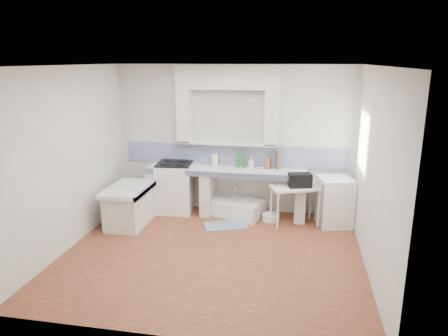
% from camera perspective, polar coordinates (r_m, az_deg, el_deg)
% --- Properties ---
extents(floor, '(4.50, 4.50, 0.00)m').
position_cam_1_polar(floor, '(6.46, -1.65, -11.73)').
color(floor, brown).
rests_on(floor, ground).
extents(ceiling, '(4.50, 4.50, 0.00)m').
position_cam_1_polar(ceiling, '(5.79, -1.86, 13.93)').
color(ceiling, silver).
rests_on(ceiling, ground).
extents(wall_back, '(4.50, 0.00, 4.50)m').
position_cam_1_polar(wall_back, '(7.89, 1.32, 3.93)').
color(wall_back, silver).
rests_on(wall_back, ground).
extents(wall_front, '(4.50, 0.00, 4.50)m').
position_cam_1_polar(wall_front, '(4.13, -7.65, -6.42)').
color(wall_front, silver).
rests_on(wall_front, ground).
extents(wall_left, '(0.00, 4.50, 4.50)m').
position_cam_1_polar(wall_left, '(6.80, -20.61, 1.21)').
color(wall_left, silver).
rests_on(wall_left, ground).
extents(wall_right, '(0.00, 4.50, 4.50)m').
position_cam_1_polar(wall_right, '(5.93, 20.02, -0.63)').
color(wall_right, silver).
rests_on(wall_right, ground).
extents(alcove_mass, '(1.90, 0.25, 0.45)m').
position_cam_1_polar(alcove_mass, '(7.65, 0.47, 12.46)').
color(alcove_mass, silver).
rests_on(alcove_mass, ground).
extents(window_frame, '(0.35, 0.86, 1.06)m').
position_cam_1_polar(window_frame, '(7.07, 20.05, 3.41)').
color(window_frame, '#3C2013').
rests_on(window_frame, ground).
extents(lace_valance, '(0.01, 0.84, 0.24)m').
position_cam_1_polar(lace_valance, '(6.99, 19.15, 6.53)').
color(lace_valance, white).
rests_on(lace_valance, ground).
extents(counter_slab, '(3.00, 0.60, 0.08)m').
position_cam_1_polar(counter_slab, '(7.74, 0.22, -0.38)').
color(counter_slab, white).
rests_on(counter_slab, ground).
extents(counter_lip, '(3.00, 0.04, 0.10)m').
position_cam_1_polar(counter_lip, '(7.48, -0.17, -0.94)').
color(counter_lip, navy).
rests_on(counter_lip, ground).
extents(counter_pier_left, '(0.20, 0.55, 0.82)m').
position_cam_1_polar(counter_pier_left, '(8.22, -9.44, -2.94)').
color(counter_pier_left, silver).
rests_on(counter_pier_left, ground).
extents(counter_pier_mid, '(0.20, 0.55, 0.82)m').
position_cam_1_polar(counter_pier_mid, '(7.94, -2.28, -3.40)').
color(counter_pier_mid, silver).
rests_on(counter_pier_mid, ground).
extents(counter_pier_right, '(0.20, 0.55, 0.82)m').
position_cam_1_polar(counter_pier_right, '(7.76, 10.47, -4.08)').
color(counter_pier_right, silver).
rests_on(counter_pier_right, ground).
extents(peninsula_top, '(0.70, 1.10, 0.08)m').
position_cam_1_polar(peninsula_top, '(7.52, -13.01, -2.83)').
color(peninsula_top, white).
rests_on(peninsula_top, ground).
extents(peninsula_base, '(0.60, 1.00, 0.62)m').
position_cam_1_polar(peninsula_base, '(7.63, -12.86, -5.34)').
color(peninsula_base, silver).
rests_on(peninsula_base, ground).
extents(peninsula_lip, '(0.04, 1.10, 0.10)m').
position_cam_1_polar(peninsula_lip, '(7.39, -10.66, -3.00)').
color(peninsula_lip, navy).
rests_on(peninsula_lip, ground).
extents(backsplash, '(4.27, 0.03, 0.40)m').
position_cam_1_polar(backsplash, '(7.94, 1.29, 1.78)').
color(backsplash, navy).
rests_on(backsplash, ground).
extents(stove, '(0.72, 0.70, 0.94)m').
position_cam_1_polar(stove, '(8.08, -6.72, -2.71)').
color(stove, white).
rests_on(stove, ground).
extents(sink, '(1.26, 0.94, 0.27)m').
position_cam_1_polar(sink, '(7.94, 1.27, -5.48)').
color(sink, white).
rests_on(sink, ground).
extents(side_table, '(0.97, 0.76, 0.04)m').
position_cam_1_polar(side_table, '(7.52, 9.69, -5.10)').
color(side_table, white).
rests_on(side_table, ground).
extents(fridge, '(0.67, 0.67, 0.87)m').
position_cam_1_polar(fridge, '(7.62, 15.00, -4.51)').
color(fridge, white).
rests_on(fridge, ground).
extents(bucket_red, '(0.33, 0.33, 0.30)m').
position_cam_1_polar(bucket_red, '(7.93, -0.50, -5.41)').
color(bucket_red, '#C22402').
rests_on(bucket_red, ground).
extents(bucket_orange, '(0.34, 0.34, 0.29)m').
position_cam_1_polar(bucket_orange, '(7.85, 1.83, -5.65)').
color(bucket_orange, '#C52A00').
rests_on(bucket_orange, ground).
extents(bucket_blue, '(0.36, 0.36, 0.29)m').
position_cam_1_polar(bucket_blue, '(7.82, 3.65, -5.76)').
color(bucket_blue, '#0C48B8').
rests_on(bucket_blue, ground).
extents(basin_white, '(0.42, 0.42, 0.12)m').
position_cam_1_polar(basin_white, '(7.73, 6.46, -6.74)').
color(basin_white, white).
rests_on(basin_white, ground).
extents(water_bottle_a, '(0.10, 0.10, 0.30)m').
position_cam_1_polar(water_bottle_a, '(8.06, 0.91, -5.05)').
color(water_bottle_a, silver).
rests_on(water_bottle_a, ground).
extents(water_bottle_b, '(0.11, 0.11, 0.32)m').
position_cam_1_polar(water_bottle_b, '(8.00, 2.67, -5.15)').
color(water_bottle_b, silver).
rests_on(water_bottle_b, ground).
extents(black_bag, '(0.44, 0.32, 0.25)m').
position_cam_1_polar(black_bag, '(7.36, 10.42, -1.67)').
color(black_bag, black).
rests_on(black_bag, side_table).
extents(green_bottle_a, '(0.08, 0.08, 0.31)m').
position_cam_1_polar(green_bottle_a, '(7.80, 1.86, 1.21)').
color(green_bottle_a, '#23712B').
rests_on(green_bottle_a, counter_slab).
extents(green_bottle_b, '(0.07, 0.07, 0.29)m').
position_cam_1_polar(green_bottle_b, '(7.79, 2.77, 1.08)').
color(green_bottle_b, '#23712B').
rests_on(green_bottle_b, counter_slab).
extents(knife_block, '(0.12, 0.10, 0.21)m').
position_cam_1_polar(knife_block, '(7.75, 6.05, 0.65)').
color(knife_block, brown).
rests_on(knife_block, counter_slab).
extents(cutting_board, '(0.09, 0.25, 0.34)m').
position_cam_1_polar(cutting_board, '(7.73, 7.34, 1.08)').
color(cutting_board, brown).
rests_on(cutting_board, counter_slab).
extents(paper_towel, '(0.15, 0.15, 0.24)m').
position_cam_1_polar(paper_towel, '(7.89, -1.27, 1.10)').
color(paper_towel, white).
rests_on(paper_towel, counter_slab).
extents(soap_bottle, '(0.12, 0.12, 0.21)m').
position_cam_1_polar(soap_bottle, '(7.78, 3.76, 0.78)').
color(soap_bottle, white).
rests_on(soap_bottle, counter_slab).
extents(rug, '(0.86, 0.68, 0.01)m').
position_cam_1_polar(rug, '(7.46, 0.24, -7.91)').
color(rug, '#2A5783').
rests_on(rug, ground).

